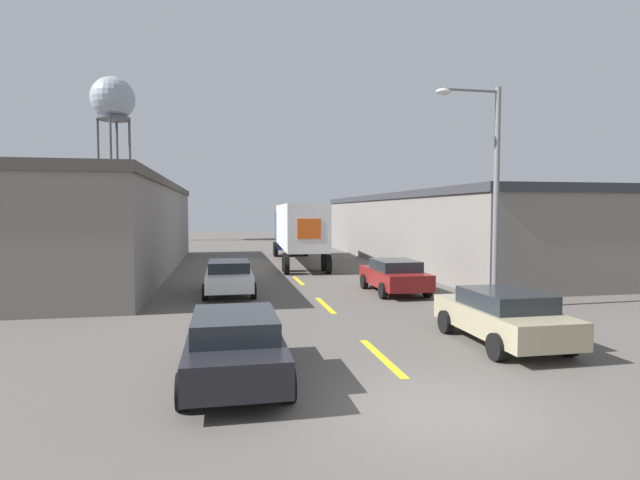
{
  "coord_description": "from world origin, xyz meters",
  "views": [
    {
      "loc": [
        -3.67,
        -7.99,
        3.47
      ],
      "look_at": [
        0.77,
        14.92,
        2.14
      ],
      "focal_mm": 28.0,
      "sensor_mm": 36.0,
      "label": 1
    }
  ],
  "objects": [
    {
      "name": "ground_plane",
      "position": [
        0.0,
        0.0,
        0.0
      ],
      "size": [
        160.0,
        160.0,
        0.0
      ],
      "primitive_type": "plane",
      "color": "#56514C"
    },
    {
      "name": "road_centerline",
      "position": [
        0.0,
        9.94,
        0.0
      ],
      "size": [
        0.2,
        16.61,
        0.01
      ],
      "color": "yellow",
      "rests_on": "ground_plane"
    },
    {
      "name": "warehouse_left",
      "position": [
        -12.98,
        22.38,
        2.59
      ],
      "size": [
        12.95,
        26.25,
        5.18
      ],
      "color": "slate",
      "rests_on": "ground_plane"
    },
    {
      "name": "warehouse_right",
      "position": [
        12.28,
        24.54,
        2.33
      ],
      "size": [
        11.55,
        29.52,
        4.65
      ],
      "color": "slate",
      "rests_on": "ground_plane"
    },
    {
      "name": "semi_truck",
      "position": [
        1.19,
        25.41,
        2.38
      ],
      "size": [
        3.27,
        14.3,
        3.92
      ],
      "rotation": [
        0.0,
        0.0,
        -0.05
      ],
      "color": "navy",
      "rests_on": "ground_plane"
    },
    {
      "name": "parked_car_right_near",
      "position": [
        3.47,
        3.75,
        0.76
      ],
      "size": [
        2.09,
        4.36,
        1.42
      ],
      "color": "tan",
      "rests_on": "ground_plane"
    },
    {
      "name": "parked_car_left_near",
      "position": [
        -3.47,
        2.18,
        0.76
      ],
      "size": [
        2.09,
        4.36,
        1.42
      ],
      "color": "black",
      "rests_on": "ground_plane"
    },
    {
      "name": "parked_car_left_far",
      "position": [
        -3.47,
        13.15,
        0.76
      ],
      "size": [
        2.09,
        4.36,
        1.42
      ],
      "color": "silver",
      "rests_on": "ground_plane"
    },
    {
      "name": "parked_car_right_mid",
      "position": [
        3.47,
        12.17,
        0.76
      ],
      "size": [
        2.09,
        4.36,
        1.42
      ],
      "color": "maroon",
      "rests_on": "ground_plane"
    },
    {
      "name": "water_tower",
      "position": [
        -16.12,
        54.03,
        16.17
      ],
      "size": [
        4.98,
        4.98,
        19.06
      ],
      "color": "#47474C",
      "rests_on": "ground_plane"
    },
    {
      "name": "street_lamp",
      "position": [
        5.57,
        8.24,
        4.55
      ],
      "size": [
        2.44,
        0.32,
        7.83
      ],
      "color": "slate",
      "rests_on": "ground_plane"
    }
  ]
}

